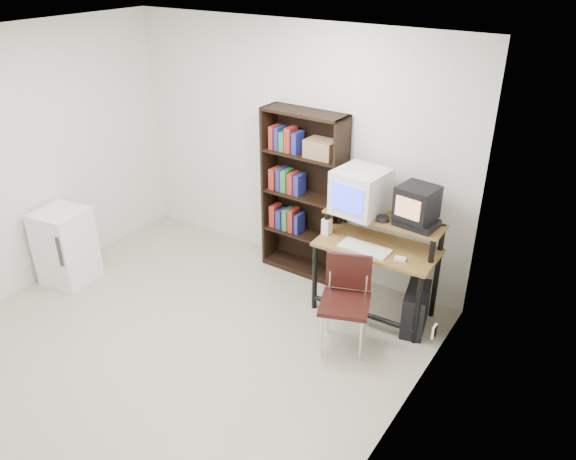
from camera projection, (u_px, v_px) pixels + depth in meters
The scene contains 19 objects.
floor at pixel (170, 350), 5.01m from camera, with size 4.00×4.00×0.01m, color #B8B099.
ceiling at pixel (134, 47), 3.81m from camera, with size 4.00×4.00×0.01m, color white.
back_wall at pixel (292, 149), 5.90m from camera, with size 4.00×0.01×2.60m, color silver.
left_wall at pixel (5, 169), 5.38m from camera, with size 0.01×4.00×2.60m, color silver.
right_wall at pixel (389, 298), 3.43m from camera, with size 0.01×4.00×2.60m, color silver.
computer_desk at pixel (378, 250), 5.23m from camera, with size 1.13×0.59×0.98m.
crt_monitor at pixel (360, 191), 5.20m from camera, with size 0.48×0.49×0.42m.
vcr at pixel (416, 223), 4.99m from camera, with size 0.36×0.26×0.08m, color black.
crt_tv at pixel (417, 203), 4.92m from camera, with size 0.36×0.36×0.30m.
cd_spindle at pixel (383, 219), 5.09m from camera, with size 0.12×0.12×0.05m, color #26262B.
keyboard at pixel (365, 249), 5.13m from camera, with size 0.47×0.21×0.04m, color silver.
mousepad at pixel (402, 261), 4.97m from camera, with size 0.22×0.18×0.01m, color black.
mouse at pixel (400, 259), 4.96m from camera, with size 0.10×0.06×0.03m, color white.
desk_speaker at pixel (327, 227), 5.37m from camera, with size 0.08×0.07×0.17m, color silver.
pc_tower at pixel (416, 309), 5.19m from camera, with size 0.20×0.45×0.42m, color black.
school_chair at pixel (346, 293), 4.88m from camera, with size 0.54×0.54×0.84m.
bookshelf at pixel (305, 192), 5.84m from camera, with size 0.90×0.31×1.78m.
mini_fridge at pixel (65, 246), 5.87m from camera, with size 0.54×0.54×0.81m.
wall_outlet at pixel (434, 331), 4.75m from camera, with size 0.02×0.08×0.12m, color beige.
Camera 1 is at (3.05, -2.73, 3.24)m, focal length 35.00 mm.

